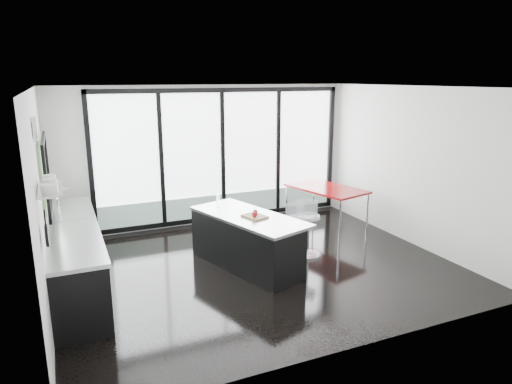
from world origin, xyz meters
name	(u,v)px	position (x,y,z in m)	size (l,w,h in m)	color
floor	(258,266)	(0.00, 0.00, 0.00)	(6.00, 5.00, 0.00)	black
ceiling	(258,87)	(0.00, 0.00, 2.80)	(6.00, 5.00, 0.00)	white
wall_back	(221,162)	(0.27, 2.47, 1.27)	(6.00, 0.09, 2.80)	beige
wall_front	(355,230)	(0.00, -2.50, 1.40)	(6.00, 0.00, 2.80)	beige
wall_left	(43,185)	(-2.97, 0.27, 1.56)	(0.26, 5.00, 2.80)	beige
wall_right	(412,166)	(3.00, 0.00, 1.40)	(0.00, 5.00, 2.80)	beige
counter_cabinets	(75,256)	(-2.67, 0.40, 0.46)	(0.69, 3.24, 1.36)	black
island	(246,241)	(-0.17, 0.09, 0.43)	(1.45, 2.22, 1.09)	black
bar_stool_near	(308,235)	(0.95, 0.09, 0.36)	(0.45, 0.45, 0.72)	silver
bar_stool_far	(297,236)	(0.81, 0.21, 0.33)	(0.42, 0.42, 0.67)	silver
red_table	(326,208)	(2.02, 1.23, 0.42)	(0.89, 1.55, 0.83)	maroon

